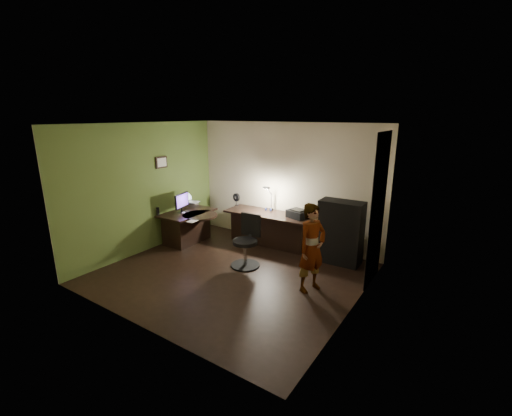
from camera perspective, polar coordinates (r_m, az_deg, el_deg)
The scene contains 27 objects.
floor at distance 6.48m, azimuth -4.12°, elevation -10.88°, with size 4.50×4.00×0.01m, color black.
ceiling at distance 5.82m, azimuth -4.65°, elevation 13.83°, with size 4.50×4.00×0.01m, color silver.
wall_back at distance 7.64m, azimuth 4.92°, elevation 3.95°, with size 4.50×0.01×2.70m, color #BCAC8C.
wall_front at distance 4.67m, azimuth -19.72°, elevation -4.41°, with size 4.50×0.01×2.70m, color #BCAC8C.
wall_left at distance 7.58m, azimuth -17.97°, elevation 3.14°, with size 0.01×4.00×2.70m, color #BCAC8C.
wall_right at distance 4.99m, azimuth 16.52°, elevation -2.85°, with size 0.01×4.00×2.70m, color #BCAC8C.
green_wall_overlay at distance 7.56m, azimuth -17.90°, elevation 3.13°, with size 0.00×4.00×2.70m, color #4F672A.
arched_doorway at distance 6.08m, azimuth 19.64°, elevation -0.38°, with size 0.01×0.90×2.60m, color black.
french_door at distance 4.61m, azimuth 13.91°, elevation -8.18°, with size 0.02×0.92×2.10m, color white.
framed_picture at distance 7.75m, azimuth -15.51°, elevation 7.35°, with size 0.04×0.30×0.25m, color black.
desk_left at distance 8.01m, azimuth -11.25°, elevation -3.11°, with size 0.77×1.25×0.72m, color black.
desk_right at distance 7.69m, azimuth 2.03°, elevation -3.50°, with size 1.98×0.69×0.74m, color black.
cabinet at distance 6.90m, azimuth 13.88°, elevation -3.95°, with size 0.84×0.42×1.26m, color black.
laptop_stand at distance 8.36m, azimuth -10.66°, elevation 0.58°, with size 0.27×0.22×0.11m, color silver.
laptop at distance 8.30m, azimuth -10.57°, elevation 1.72°, with size 0.33×0.31×0.22m, color silver.
monitor at distance 7.84m, azimuth -12.31°, elevation 0.34°, with size 0.10×0.51×0.33m, color black.
mouse at distance 7.84m, azimuth -12.01°, elevation -0.77°, with size 0.06×0.09×0.03m, color silver.
phone at distance 7.72m, azimuth -10.28°, elevation -1.03°, with size 0.06×0.12×0.01m, color black.
pen at distance 7.43m, azimuth -10.10°, elevation -1.66°, with size 0.01×0.15×0.01m, color black.
speaker at distance 7.80m, azimuth -16.05°, elevation -0.57°, with size 0.07×0.07×0.18m, color black.
notepad at distance 7.24m, azimuth -10.54°, elevation -2.16°, with size 0.16×0.22×0.01m, color silver.
desk_fan at distance 8.19m, azimuth -3.23°, elevation 1.44°, with size 0.19×0.11×0.30m, color black.
headphones at distance 7.74m, azimuth 2.11°, elevation -0.21°, with size 0.17×0.07×0.08m, color navy.
printer at distance 7.26m, azimuth 7.01°, elevation -0.95°, with size 0.42×0.33×0.19m, color black.
desk_lamp at distance 7.68m, azimuth 2.58°, elevation 1.76°, with size 0.15×0.28×0.62m, color black.
office_chair at distance 6.57m, azimuth -1.83°, elevation -5.63°, with size 0.56×0.56×1.01m, color black.
person at distance 5.69m, azimuth 9.30°, elevation -6.60°, with size 0.53×0.36×1.49m, color #D8A88C.
Camera 1 is at (3.60, -4.57, 2.86)m, focal length 24.00 mm.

